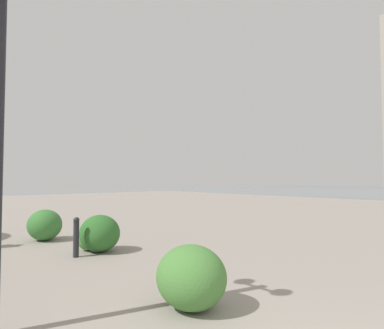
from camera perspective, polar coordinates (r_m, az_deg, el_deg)
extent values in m
cylinder|color=#232328|center=(4.71, -1.38, -19.49)|extent=(0.12, 0.12, 0.64)
sphere|color=#232328|center=(4.62, -1.37, -15.24)|extent=(0.13, 0.13, 0.13)
cylinder|color=#232328|center=(7.73, -19.43, -12.15)|extent=(0.12, 0.12, 0.76)
sphere|color=#232328|center=(7.67, -19.39, -9.08)|extent=(0.13, 0.13, 0.13)
ellipsoid|color=#477F38|center=(8.34, -17.27, -12.15)|extent=(0.65, 0.59, 0.55)
ellipsoid|color=#387533|center=(10.05, -24.16, -9.53)|extent=(1.00, 0.90, 0.85)
ellipsoid|color=#2D6628|center=(8.10, -15.69, -11.40)|extent=(1.00, 0.90, 0.85)
ellipsoid|color=#477F38|center=(4.53, -0.15, -18.90)|extent=(0.98, 0.88, 0.83)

